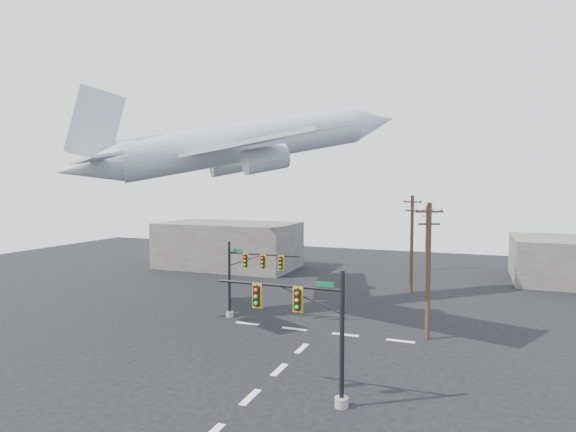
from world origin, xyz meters
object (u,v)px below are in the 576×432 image
at_px(utility_pole_b, 412,242).
at_px(utility_pole_a, 428,268).
at_px(signal_mast_near, 313,331).
at_px(utility_pole_c, 426,236).
at_px(airliner, 246,143).
at_px(signal_mast_far, 246,276).

bearing_deg(utility_pole_b, utility_pole_a, -54.63).
xyz_separation_m(signal_mast_near, utility_pole_c, (1.78, 41.98, 0.67)).
bearing_deg(utility_pole_b, signal_mast_near, -68.90).
bearing_deg(utility_pole_c, utility_pole_a, -106.70).
height_order(utility_pole_a, airliner, airliner).
bearing_deg(airliner, utility_pole_c, 18.88).
relative_size(signal_mast_near, utility_pole_a, 0.73).
distance_m(signal_mast_near, utility_pole_a, 13.41).
xyz_separation_m(utility_pole_a, utility_pole_c, (-2.72, 29.43, -0.75)).
bearing_deg(signal_mast_near, utility_pole_c, 87.58).
relative_size(signal_mast_near, utility_pole_b, 0.71).
bearing_deg(signal_mast_near, utility_pole_a, 70.27).
height_order(signal_mast_far, utility_pole_b, utility_pole_b).
bearing_deg(utility_pole_c, signal_mast_near, -114.41).
bearing_deg(signal_mast_near, signal_mast_far, 128.09).
xyz_separation_m(utility_pole_a, utility_pole_b, (-2.91, 15.01, 0.11)).
distance_m(signal_mast_far, airliner, 11.80).
height_order(signal_mast_near, signal_mast_far, signal_mast_near).
bearing_deg(airliner, utility_pole_a, -56.42).
xyz_separation_m(utility_pole_b, utility_pole_c, (0.18, 14.42, -0.85)).
bearing_deg(signal_mast_far, utility_pole_c, 68.37).
bearing_deg(signal_mast_far, airliner, 115.27).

